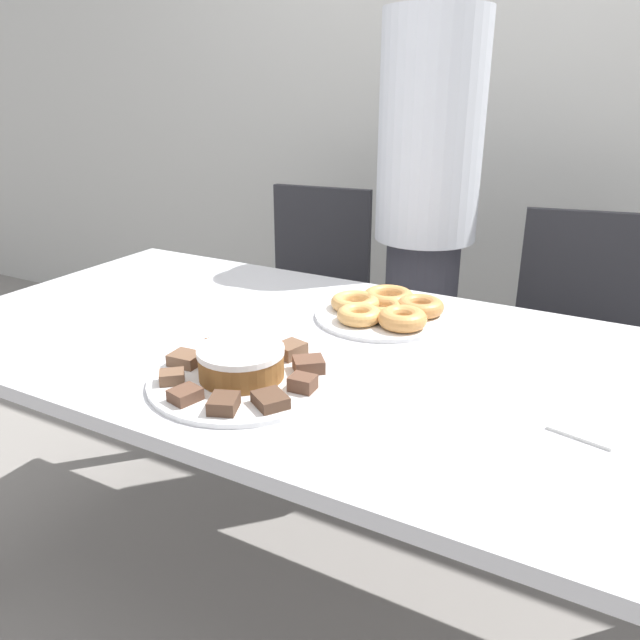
{
  "coord_description": "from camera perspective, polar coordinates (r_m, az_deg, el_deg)",
  "views": [
    {
      "loc": [
        0.62,
        -1.09,
        1.29
      ],
      "look_at": [
        0.02,
        -0.0,
        0.81
      ],
      "focal_mm": 35.0,
      "sensor_mm": 36.0,
      "label": 1
    }
  ],
  "objects": [
    {
      "name": "lamington_4",
      "position": [
        1.09,
        -8.8,
        -7.55
      ],
      "size": [
        0.06,
        0.07,
        0.02
      ],
      "rotation": [
        0.0,
        0.0,
        5.1
      ],
      "color": "#513828",
      "rests_on": "plate_cake"
    },
    {
      "name": "table",
      "position": [
        1.4,
        -0.85,
        -5.21
      ],
      "size": [
        1.77,
        0.91,
        0.75
      ],
      "color": "silver",
      "rests_on": "ground_plane"
    },
    {
      "name": "donut_3",
      "position": [
        1.58,
        6.27,
        2.12
      ],
      "size": [
        0.13,
        0.13,
        0.03
      ],
      "color": "#D18E4C",
      "rests_on": "plate_donuts"
    },
    {
      "name": "donut_1",
      "position": [
        1.43,
        7.54,
        0.13
      ],
      "size": [
        0.11,
        0.11,
        0.04
      ],
      "color": "#D18E4C",
      "rests_on": "plate_donuts"
    },
    {
      "name": "ground_plane",
      "position": [
        1.8,
        -0.72,
        -24.71
      ],
      "size": [
        12.0,
        12.0,
        0.0
      ],
      "primitive_type": "plane",
      "color": "gray"
    },
    {
      "name": "lamington_2",
      "position": [
        1.2,
        -13.39,
        -5.09
      ],
      "size": [
        0.06,
        0.06,
        0.02
      ],
      "rotation": [
        0.0,
        0.0,
        3.84
      ],
      "color": "brown",
      "rests_on": "plate_cake"
    },
    {
      "name": "lamington_5",
      "position": [
        1.09,
        -4.56,
        -7.3
      ],
      "size": [
        0.08,
        0.07,
        0.02
      ],
      "rotation": [
        0.0,
        0.0,
        5.72
      ],
      "color": "#513828",
      "rests_on": "plate_cake"
    },
    {
      "name": "frosted_cake",
      "position": [
        1.19,
        -7.22,
        -3.84
      ],
      "size": [
        0.16,
        0.16,
        0.06
      ],
      "color": "brown",
      "rests_on": "plate_cake"
    },
    {
      "name": "wall_back",
      "position": [
        2.71,
        16.7,
        20.53
      ],
      "size": [
        8.0,
        0.05,
        2.6
      ],
      "color": "silver",
      "rests_on": "ground_plane"
    },
    {
      "name": "lamington_1",
      "position": [
        1.26,
        -12.19,
        -3.5
      ],
      "size": [
        0.06,
        0.05,
        0.02
      ],
      "rotation": [
        0.0,
        0.0,
        3.21
      ],
      "color": "brown",
      "rests_on": "plate_cake"
    },
    {
      "name": "office_chair_left",
      "position": [
        2.42,
        -1.09,
        0.45
      ],
      "size": [
        0.49,
        0.49,
        0.91
      ],
      "rotation": [
        0.0,
        0.0,
        0.13
      ],
      "color": "black",
      "rests_on": "ground_plane"
    },
    {
      "name": "napkin",
      "position": [
        1.13,
        23.2,
        -9.09
      ],
      "size": [
        0.12,
        0.1,
        0.01
      ],
      "color": "white",
      "rests_on": "table"
    },
    {
      "name": "person_standing",
      "position": [
        1.97,
        9.64,
        9.43
      ],
      "size": [
        0.31,
        0.31,
        1.68
      ],
      "color": "#383842",
      "rests_on": "ground_plane"
    },
    {
      "name": "lamington_3",
      "position": [
        1.13,
        -12.22,
        -6.7
      ],
      "size": [
        0.05,
        0.06,
        0.02
      ],
      "rotation": [
        0.0,
        0.0,
        4.47
      ],
      "color": "brown",
      "rests_on": "plate_cake"
    },
    {
      "name": "lamington_7",
      "position": [
        1.21,
        -1.05,
        -4.11
      ],
      "size": [
        0.08,
        0.07,
        0.03
      ],
      "rotation": [
        0.0,
        0.0,
        6.98
      ],
      "color": "brown",
      "rests_on": "plate_cake"
    },
    {
      "name": "plate_cake",
      "position": [
        1.2,
        -7.14,
        -5.35
      ],
      "size": [
        0.36,
        0.36,
        0.01
      ],
      "color": "white",
      "rests_on": "table"
    },
    {
      "name": "donut_4",
      "position": [
        1.54,
        3.14,
        1.65
      ],
      "size": [
        0.12,
        0.12,
        0.03
      ],
      "color": "tan",
      "rests_on": "plate_donuts"
    },
    {
      "name": "lamington_9",
      "position": [
        1.31,
        -5.85,
        -2.24
      ],
      "size": [
        0.06,
        0.07,
        0.02
      ],
      "rotation": [
        0.0,
        0.0,
        8.24
      ],
      "color": "#513828",
      "rests_on": "plate_cake"
    },
    {
      "name": "donut_5",
      "position": [
        1.45,
        3.6,
        0.46
      ],
      "size": [
        0.1,
        0.1,
        0.03
      ],
      "color": "tan",
      "rests_on": "plate_donuts"
    },
    {
      "name": "donut_0",
      "position": [
        1.51,
        5.68,
        1.09
      ],
      "size": [
        0.1,
        0.1,
        0.03
      ],
      "color": "#D18E4C",
      "rests_on": "plate_donuts"
    },
    {
      "name": "lamington_0",
      "position": [
        1.31,
        -9.35,
        -2.38
      ],
      "size": [
        0.06,
        0.06,
        0.03
      ],
      "rotation": [
        0.0,
        0.0,
        2.58
      ],
      "color": "brown",
      "rests_on": "plate_cake"
    },
    {
      "name": "office_chair_right",
      "position": [
        2.14,
        22.26,
        -4.04
      ],
      "size": [
        0.52,
        0.52,
        0.91
      ],
      "rotation": [
        0.0,
        0.0,
        0.2
      ],
      "color": "black",
      "rests_on": "ground_plane"
    },
    {
      "name": "plate_donuts",
      "position": [
        1.51,
        5.65,
        0.37
      ],
      "size": [
        0.32,
        0.32,
        0.01
      ],
      "color": "white",
      "rests_on": "table"
    },
    {
      "name": "donut_2",
      "position": [
        1.52,
        9.14,
        1.24
      ],
      "size": [
        0.11,
        0.11,
        0.04
      ],
      "color": "#C68447",
      "rests_on": "plate_donuts"
    },
    {
      "name": "lamington_8",
      "position": [
        1.27,
        -2.75,
        -2.74
      ],
      "size": [
        0.06,
        0.07,
        0.03
      ],
      "rotation": [
        0.0,
        0.0,
        7.61
      ],
      "color": "brown",
      "rests_on": "plate_cake"
    },
    {
      "name": "lamington_6",
      "position": [
        1.14,
        -1.6,
        -5.78
      ],
      "size": [
        0.05,
        0.04,
        0.03
      ],
      "rotation": [
        0.0,
        0.0,
        6.35
      ],
      "color": "brown",
      "rests_on": "plate_cake"
    }
  ]
}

